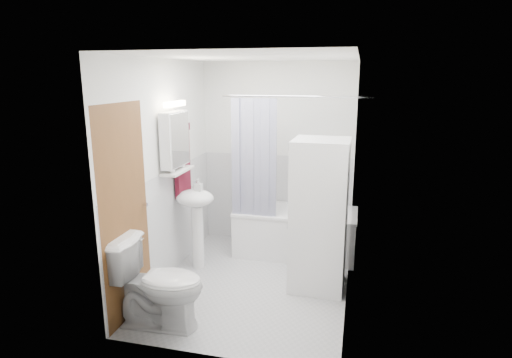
% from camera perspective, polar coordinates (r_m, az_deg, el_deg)
% --- Properties ---
extents(floor, '(2.60, 2.60, 0.00)m').
position_cam_1_polar(floor, '(4.85, -0.32, -13.69)').
color(floor, '#B7B7BB').
rests_on(floor, ground).
extents(room_walls, '(2.60, 2.60, 2.60)m').
position_cam_1_polar(room_walls, '(4.37, -0.34, 3.91)').
color(room_walls, white).
rests_on(room_walls, ground).
extents(wainscot, '(1.98, 2.58, 2.58)m').
position_cam_1_polar(wainscot, '(4.87, 0.51, -5.86)').
color(wainscot, white).
rests_on(wainscot, ground).
extents(door, '(0.05, 2.00, 2.00)m').
position_cam_1_polar(door, '(4.32, -14.50, -3.29)').
color(door, brown).
rests_on(door, ground).
extents(bathtub, '(1.51, 0.72, 0.58)m').
position_cam_1_polar(bathtub, '(5.49, 5.29, -6.76)').
color(bathtub, white).
rests_on(bathtub, ground).
extents(tub_spout, '(0.04, 0.12, 0.04)m').
position_cam_1_polar(tub_spout, '(5.61, 7.94, -0.20)').
color(tub_spout, silver).
rests_on(tub_spout, room_walls).
extents(curtain_rod, '(1.69, 0.02, 0.02)m').
position_cam_1_polar(curtain_rod, '(4.86, 5.20, 10.93)').
color(curtain_rod, silver).
rests_on(curtain_rod, room_walls).
extents(shower_curtain, '(0.55, 0.02, 1.45)m').
position_cam_1_polar(shower_curtain, '(5.04, -0.27, 2.48)').
color(shower_curtain, '#141747').
rests_on(shower_curtain, curtain_rod).
extents(sink, '(0.44, 0.37, 1.04)m').
position_cam_1_polar(sink, '(5.02, -8.02, -4.15)').
color(sink, white).
rests_on(sink, ground).
extents(medicine_cabinet, '(0.13, 0.50, 0.71)m').
position_cam_1_polar(medicine_cabinet, '(4.75, -10.75, 5.41)').
color(medicine_cabinet, white).
rests_on(medicine_cabinet, room_walls).
extents(shelf, '(0.18, 0.54, 0.02)m').
position_cam_1_polar(shelf, '(4.80, -10.40, 1.09)').
color(shelf, silver).
rests_on(shelf, room_walls).
extents(shower_caddy, '(0.22, 0.06, 0.02)m').
position_cam_1_polar(shower_caddy, '(5.54, 8.53, 2.30)').
color(shower_caddy, silver).
rests_on(shower_caddy, room_walls).
extents(towel, '(0.07, 0.35, 0.86)m').
position_cam_1_polar(towel, '(5.03, -9.80, 2.63)').
color(towel, maroon).
rests_on(towel, room_walls).
extents(washer_dryer, '(0.59, 0.58, 1.60)m').
position_cam_1_polar(washer_dryer, '(4.53, 8.38, -4.80)').
color(washer_dryer, white).
rests_on(washer_dryer, ground).
extents(toilet, '(0.86, 0.51, 0.82)m').
position_cam_1_polar(toilet, '(4.04, -12.87, -13.45)').
color(toilet, white).
rests_on(toilet, ground).
extents(soap_pump, '(0.08, 0.17, 0.08)m').
position_cam_1_polar(soap_pump, '(4.93, -7.66, -1.48)').
color(soap_pump, gray).
rests_on(soap_pump, sink).
extents(shelf_bottle, '(0.07, 0.18, 0.07)m').
position_cam_1_polar(shelf_bottle, '(4.66, -11.17, 1.28)').
color(shelf_bottle, gray).
rests_on(shelf_bottle, shelf).
extents(shelf_cup, '(0.10, 0.09, 0.10)m').
position_cam_1_polar(shelf_cup, '(4.90, -9.86, 2.11)').
color(shelf_cup, gray).
rests_on(shelf_cup, shelf).
extents(shampoo_a, '(0.13, 0.17, 0.13)m').
position_cam_1_polar(shampoo_a, '(5.55, 6.29, 3.19)').
color(shampoo_a, gray).
rests_on(shampoo_a, shower_caddy).
extents(shampoo_b, '(0.08, 0.21, 0.08)m').
position_cam_1_polar(shampoo_b, '(5.54, 7.51, 2.87)').
color(shampoo_b, '#2861A1').
rests_on(shampoo_b, shower_caddy).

